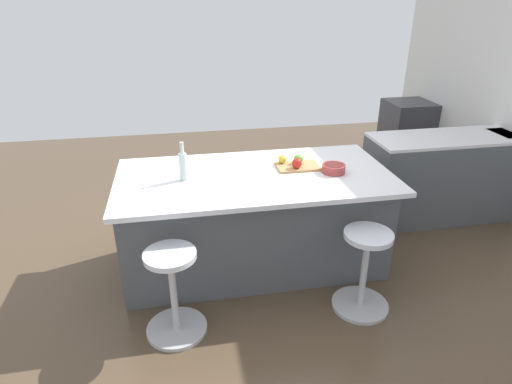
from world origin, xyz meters
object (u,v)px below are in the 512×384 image
at_px(oven_range, 406,133).
at_px(kitchen_island, 254,219).
at_px(apple_green, 298,159).
at_px(apple_red, 297,163).
at_px(fruit_bowl, 334,168).
at_px(stool_by_window, 364,273).
at_px(cutting_board, 298,166).
at_px(water_bottle, 183,165).
at_px(stool_middle, 174,295).
at_px(apple_yellow, 282,159).

bearing_deg(oven_range, kitchen_island, 39.59).
relative_size(kitchen_island, apple_green, 27.95).
xyz_separation_m(apple_red, fruit_bowl, (-0.28, 0.10, -0.02)).
height_order(stool_by_window, cutting_board, cutting_board).
bearing_deg(water_bottle, apple_green, -172.54).
bearing_deg(water_bottle, apple_red, -178.18).
relative_size(kitchen_island, water_bottle, 7.18).
distance_m(stool_by_window, apple_green, 1.09).
xyz_separation_m(cutting_board, water_bottle, (0.96, 0.09, 0.11)).
xyz_separation_m(cutting_board, apple_red, (0.03, 0.06, 0.05)).
bearing_deg(kitchen_island, apple_red, 177.27).
relative_size(kitchen_island, stool_by_window, 3.36).
bearing_deg(fruit_bowl, stool_middle, 24.72).
height_order(stool_middle, apple_red, apple_red).
bearing_deg(stool_middle, fruit_bowl, -155.28).
relative_size(oven_range, kitchen_island, 0.39).
distance_m(oven_range, cutting_board, 3.07).
bearing_deg(water_bottle, stool_middle, 78.81).
distance_m(stool_middle, fruit_bowl, 1.62).
height_order(cutting_board, apple_red, apple_red).
bearing_deg(water_bottle, apple_yellow, -168.96).
xyz_separation_m(kitchen_island, apple_red, (-0.36, 0.02, 0.50)).
bearing_deg(oven_range, fruit_bowl, 49.38).
bearing_deg(apple_red, fruit_bowl, 159.84).
xyz_separation_m(apple_red, apple_yellow, (0.09, -0.13, -0.01)).
bearing_deg(cutting_board, fruit_bowl, 147.56).
distance_m(cutting_board, apple_red, 0.08).
relative_size(oven_range, stool_by_window, 1.32).
bearing_deg(oven_range, stool_middle, 41.19).
height_order(oven_range, apple_red, apple_red).
bearing_deg(apple_yellow, stool_middle, 41.39).
height_order(stool_middle, fruit_bowl, fruit_bowl).
distance_m(stool_middle, cutting_board, 1.47).
bearing_deg(oven_range, apple_yellow, 41.11).
xyz_separation_m(oven_range, apple_yellow, (2.31, 2.02, 0.51)).
distance_m(stool_middle, apple_yellow, 1.45).
xyz_separation_m(stool_by_window, water_bottle, (1.28, -0.70, 0.70)).
height_order(oven_range, apple_yellow, apple_yellow).
bearing_deg(fruit_bowl, kitchen_island, -10.67).
bearing_deg(apple_red, stool_middle, 34.22).
xyz_separation_m(oven_range, stool_by_window, (1.87, 2.88, -0.12)).
bearing_deg(cutting_board, stool_by_window, 112.24).
bearing_deg(apple_green, apple_yellow, -15.63).
height_order(cutting_board, apple_yellow, apple_yellow).
bearing_deg(apple_green, oven_range, -136.71).
height_order(apple_green, water_bottle, water_bottle).
relative_size(stool_middle, apple_yellow, 9.29).
relative_size(apple_red, water_bottle, 0.27).
distance_m(apple_yellow, water_bottle, 0.86).
bearing_deg(apple_yellow, oven_range, -138.89).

